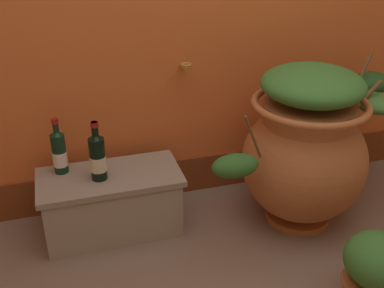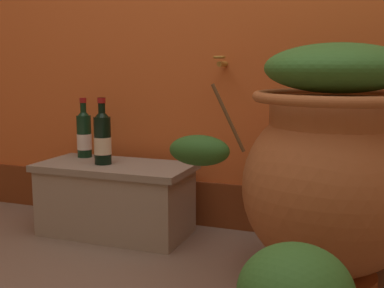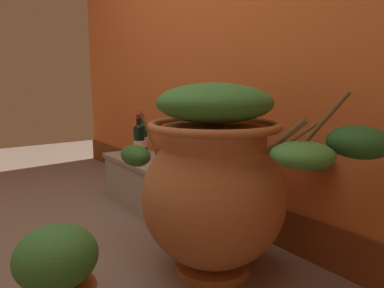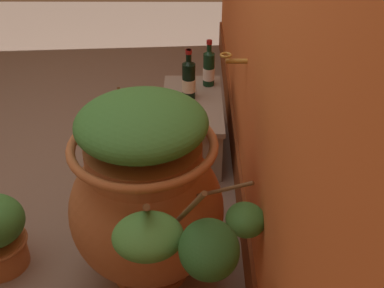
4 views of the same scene
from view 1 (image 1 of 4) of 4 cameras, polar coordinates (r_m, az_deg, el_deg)
The scene contains 5 objects.
terracotta_urn at distance 2.48m, azimuth 13.67°, elevation -0.26°, with size 1.19×0.77×0.86m.
stone_ledge at distance 2.48m, azimuth -9.68°, elevation -6.72°, with size 0.71×0.35×0.33m.
wine_bottle_left at distance 2.32m, azimuth -11.34°, elevation -1.40°, with size 0.08×0.08×0.30m.
wine_bottle_middle at distance 2.42m, azimuth -15.75°, elevation -0.80°, with size 0.07×0.07×0.29m.
potted_shrub at distance 2.13m, azimuth 21.28°, elevation -14.29°, with size 0.27×0.29×0.37m.
Camera 1 is at (-0.68, -1.22, 1.54)m, focal length 44.19 mm.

